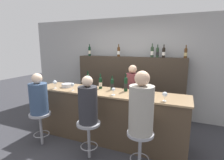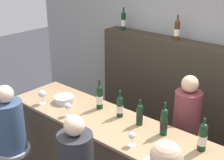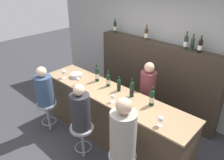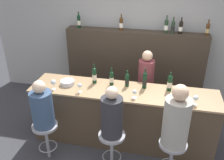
{
  "view_description": "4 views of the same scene",
  "coord_description": "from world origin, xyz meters",
  "px_view_note": "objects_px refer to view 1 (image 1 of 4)",
  "views": [
    {
      "loc": [
        1.35,
        -2.65,
        1.86
      ],
      "look_at": [
        0.12,
        0.25,
        1.24
      ],
      "focal_mm": 28.0,
      "sensor_mm": 36.0,
      "label": 1
    },
    {
      "loc": [
        1.64,
        -1.81,
        2.62
      ],
      "look_at": [
        -0.25,
        0.37,
        1.45
      ],
      "focal_mm": 50.0,
      "sensor_mm": 36.0,
      "label": 2
    },
    {
      "loc": [
        2.22,
        -2.06,
        2.89
      ],
      "look_at": [
        0.08,
        0.24,
        1.31
      ],
      "focal_mm": 35.0,
      "sensor_mm": 36.0,
      "label": 3
    },
    {
      "loc": [
        0.56,
        -3.12,
        2.95
      ],
      "look_at": [
        -0.16,
        0.22,
        1.21
      ],
      "focal_mm": 40.0,
      "sensor_mm": 36.0,
      "label": 4
    }
  ],
  "objects_px": {
    "wine_bottle_backbar_2": "(152,52)",
    "wine_glass_3": "(165,95)",
    "wine_bottle_backbar_5": "(186,53)",
    "metal_bowl": "(67,85)",
    "wine_bottle_backbar_3": "(157,52)",
    "guest_seated_middle": "(88,103)",
    "bar_stool_left": "(40,120)",
    "wine_bottle_backbar_0": "(90,51)",
    "wine_glass_1": "(73,85)",
    "bartender": "(132,100)",
    "wine_bottle_counter_0": "(88,81)",
    "wine_bottle_counter_2": "(112,84)",
    "wine_glass_2": "(113,90)",
    "guest_seated_right": "(141,107)",
    "wine_bottle_counter_1": "(100,83)",
    "wine_glass_0": "(55,83)",
    "wine_bottle_backbar_4": "(164,52)",
    "wine_bottle_backbar_1": "(119,51)",
    "bar_stool_middle": "(89,130)",
    "guest_seated_left": "(38,97)",
    "wine_bottle_counter_4": "(146,86)",
    "wine_bottle_counter_3": "(126,84)",
    "bar_stool_right": "(140,141)"
  },
  "relations": [
    {
      "from": "wine_bottle_counter_1",
      "to": "wine_bottle_counter_3",
      "type": "distance_m",
      "value": 0.54
    },
    {
      "from": "metal_bowl",
      "to": "guest_seated_middle",
      "type": "xyz_separation_m",
      "value": [
        0.9,
        -0.65,
        -0.07
      ]
    },
    {
      "from": "wine_bottle_counter_1",
      "to": "wine_glass_0",
      "type": "xyz_separation_m",
      "value": [
        -0.87,
        -0.35,
        -0.0
      ]
    },
    {
      "from": "wine_bottle_backbar_0",
      "to": "wine_bottle_backbar_1",
      "type": "xyz_separation_m",
      "value": [
        0.88,
        0.0,
        -0.0
      ]
    },
    {
      "from": "wine_bottle_backbar_1",
      "to": "bar_stool_middle",
      "type": "relative_size",
      "value": 0.51
    },
    {
      "from": "guest_seated_right",
      "to": "wine_bottle_backbar_1",
      "type": "bearing_deg",
      "value": 118.73
    },
    {
      "from": "bar_stool_left",
      "to": "wine_bottle_counter_2",
      "type": "bearing_deg",
      "value": 35.77
    },
    {
      "from": "wine_glass_1",
      "to": "bartender",
      "type": "distance_m",
      "value": 1.35
    },
    {
      "from": "wine_glass_2",
      "to": "guest_seated_right",
      "type": "xyz_separation_m",
      "value": [
        0.61,
        -0.46,
        -0.08
      ]
    },
    {
      "from": "wine_bottle_counter_1",
      "to": "wine_bottle_backbar_4",
      "type": "xyz_separation_m",
      "value": [
        1.07,
        1.22,
        0.59
      ]
    },
    {
      "from": "wine_bottle_counter_0",
      "to": "guest_seated_right",
      "type": "height_order",
      "value": "guest_seated_right"
    },
    {
      "from": "wine_bottle_counter_3",
      "to": "wine_bottle_backbar_4",
      "type": "bearing_deg",
      "value": 66.67
    },
    {
      "from": "bartender",
      "to": "wine_bottle_counter_1",
      "type": "bearing_deg",
      "value": -136.63
    },
    {
      "from": "wine_bottle_backbar_2",
      "to": "wine_glass_0",
      "type": "xyz_separation_m",
      "value": [
        -1.67,
        -1.57,
        -0.6
      ]
    },
    {
      "from": "wine_bottle_counter_1",
      "to": "wine_bottle_counter_3",
      "type": "bearing_deg",
      "value": -0.0
    },
    {
      "from": "wine_bottle_counter_3",
      "to": "wine_bottle_counter_4",
      "type": "distance_m",
      "value": 0.39
    },
    {
      "from": "wine_glass_1",
      "to": "guest_seated_left",
      "type": "bearing_deg",
      "value": -132.9
    },
    {
      "from": "metal_bowl",
      "to": "guest_seated_right",
      "type": "xyz_separation_m",
      "value": [
        1.76,
        -0.65,
        -0.02
      ]
    },
    {
      "from": "wine_bottle_counter_1",
      "to": "wine_bottle_backbar_5",
      "type": "xyz_separation_m",
      "value": [
        1.56,
        1.22,
        0.58
      ]
    },
    {
      "from": "wine_bottle_counter_3",
      "to": "wine_glass_0",
      "type": "height_order",
      "value": "wine_bottle_counter_3"
    },
    {
      "from": "wine_bottle_counter_3",
      "to": "bartender",
      "type": "distance_m",
      "value": 0.68
    },
    {
      "from": "wine_bottle_backbar_3",
      "to": "wine_glass_1",
      "type": "distance_m",
      "value": 2.16
    },
    {
      "from": "wine_bottle_counter_4",
      "to": "wine_bottle_backbar_2",
      "type": "xyz_separation_m",
      "value": [
        -0.14,
        1.22,
        0.58
      ]
    },
    {
      "from": "wine_bottle_backbar_0",
      "to": "wine_bottle_backbar_2",
      "type": "bearing_deg",
      "value": 0.0
    },
    {
      "from": "wine_glass_0",
      "to": "guest_seated_right",
      "type": "bearing_deg",
      "value": -13.6
    },
    {
      "from": "bar_stool_left",
      "to": "wine_bottle_backbar_2",
      "type": "bearing_deg",
      "value": 50.7
    },
    {
      "from": "wine_bottle_backbar_2",
      "to": "wine_glass_3",
      "type": "xyz_separation_m",
      "value": [
        0.51,
        -1.57,
        -0.61
      ]
    },
    {
      "from": "wine_glass_0",
      "to": "wine_bottle_backbar_4",
      "type": "bearing_deg",
      "value": 38.89
    },
    {
      "from": "wine_bottle_backbar_3",
      "to": "guest_seated_right",
      "type": "distance_m",
      "value": 2.15
    },
    {
      "from": "wine_glass_3",
      "to": "guest_seated_left",
      "type": "bearing_deg",
      "value": -167.94
    },
    {
      "from": "wine_bottle_backbar_5",
      "to": "metal_bowl",
      "type": "distance_m",
      "value": 2.74
    },
    {
      "from": "wine_glass_0",
      "to": "guest_seated_middle",
      "type": "relative_size",
      "value": 0.21
    },
    {
      "from": "wine_bottle_backbar_4",
      "to": "bar_stool_left",
      "type": "bearing_deg",
      "value": -133.59
    },
    {
      "from": "wine_bottle_counter_0",
      "to": "metal_bowl",
      "type": "height_order",
      "value": "wine_bottle_counter_0"
    },
    {
      "from": "wine_bottle_backbar_3",
      "to": "guest_seated_middle",
      "type": "distance_m",
      "value": 2.29
    },
    {
      "from": "wine_bottle_backbar_5",
      "to": "bar_stool_right",
      "type": "relative_size",
      "value": 0.47
    },
    {
      "from": "wine_bottle_counter_0",
      "to": "wine_bottle_counter_2",
      "type": "relative_size",
      "value": 1.23
    },
    {
      "from": "wine_bottle_backbar_0",
      "to": "wine_glass_1",
      "type": "bearing_deg",
      "value": -71.83
    },
    {
      "from": "wine_bottle_backbar_2",
      "to": "wine_glass_1",
      "type": "height_order",
      "value": "wine_bottle_backbar_2"
    },
    {
      "from": "wine_bottle_backbar_2",
      "to": "wine_glass_2",
      "type": "height_order",
      "value": "wine_bottle_backbar_2"
    },
    {
      "from": "wine_bottle_backbar_5",
      "to": "wine_glass_0",
      "type": "bearing_deg",
      "value": -147.15
    },
    {
      "from": "wine_bottle_counter_2",
      "to": "wine_bottle_backbar_0",
      "type": "height_order",
      "value": "wine_bottle_backbar_0"
    },
    {
      "from": "wine_bottle_backbar_0",
      "to": "guest_seated_left",
      "type": "relative_size",
      "value": 0.43
    },
    {
      "from": "wine_bottle_counter_3",
      "to": "wine_bottle_backbar_0",
      "type": "height_order",
      "value": "wine_bottle_backbar_0"
    },
    {
      "from": "wine_glass_1",
      "to": "bar_stool_right",
      "type": "relative_size",
      "value": 0.24
    },
    {
      "from": "wine_glass_3",
      "to": "bartender",
      "type": "relative_size",
      "value": 0.1
    },
    {
      "from": "wine_glass_3",
      "to": "wine_bottle_backbar_3",
      "type": "bearing_deg",
      "value": 103.58
    },
    {
      "from": "bar_stool_left",
      "to": "guest_seated_right",
      "type": "xyz_separation_m",
      "value": [
        1.91,
        0.0,
        0.52
      ]
    },
    {
      "from": "wine_glass_2",
      "to": "guest_seated_left",
      "type": "distance_m",
      "value": 1.38
    },
    {
      "from": "wine_glass_3",
      "to": "wine_glass_1",
      "type": "bearing_deg",
      "value": -180.0
    }
  ]
}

